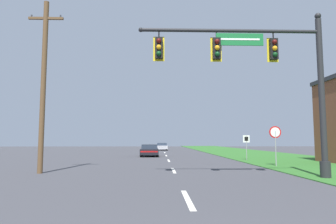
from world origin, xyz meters
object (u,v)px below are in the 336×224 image
(route_sign_post, at_px, (246,142))
(signal_mast, at_px, (271,74))
(utility_pole_near, at_px, (43,82))
(stop_sign, at_px, (275,137))
(far_car, at_px, (162,147))
(car_ahead, at_px, (150,150))

(route_sign_post, bearing_deg, signal_mast, -101.01)
(utility_pole_near, bearing_deg, stop_sign, 14.80)
(stop_sign, height_order, route_sign_post, stop_sign)
(route_sign_post, xyz_separation_m, utility_pole_near, (-13.19, -9.36, 3.08))
(far_car, distance_m, utility_pole_near, 36.22)
(signal_mast, distance_m, route_sign_post, 12.40)
(signal_mast, relative_size, route_sign_post, 4.11)
(car_ahead, height_order, route_sign_post, route_sign_post)
(signal_mast, relative_size, far_car, 1.84)
(car_ahead, relative_size, far_car, 0.94)
(car_ahead, xyz_separation_m, stop_sign, (8.36, -12.42, 1.26))
(far_car, height_order, stop_sign, stop_sign)
(stop_sign, bearing_deg, utility_pole_near, -165.20)
(far_car, bearing_deg, car_ahead, -94.38)
(car_ahead, bearing_deg, route_sign_post, -38.70)
(car_ahead, height_order, stop_sign, stop_sign)
(signal_mast, xyz_separation_m, utility_pole_near, (-10.89, 2.44, 0.05))
(stop_sign, bearing_deg, signal_mast, -112.29)
(route_sign_post, distance_m, utility_pole_near, 16.46)
(far_car, relative_size, stop_sign, 1.82)
(utility_pole_near, bearing_deg, signal_mast, -12.62)
(car_ahead, bearing_deg, utility_pole_near, -107.33)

